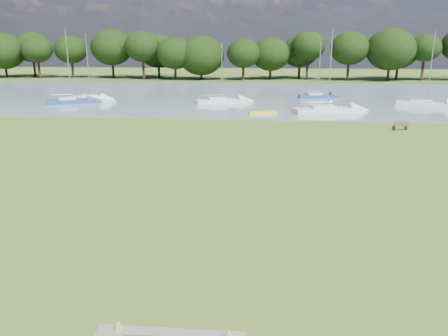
# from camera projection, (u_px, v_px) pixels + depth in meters

# --- Properties ---
(ground) EXTENTS (220.00, 220.00, 0.00)m
(ground) POSITION_uv_depth(u_px,v_px,m) (217.00, 189.00, 24.20)
(ground) COLOR olive
(river) EXTENTS (220.00, 40.00, 0.10)m
(river) POSITION_uv_depth(u_px,v_px,m) (246.00, 96.00, 64.36)
(river) COLOR gray
(river) RESTS_ON ground
(far_bank) EXTENTS (220.00, 20.00, 0.40)m
(far_bank) POSITION_uv_depth(u_px,v_px,m) (251.00, 79.00, 93.05)
(far_bank) COLOR #4C6626
(far_bank) RESTS_ON ground
(riverbank_bench) EXTENTS (1.47, 0.79, 0.87)m
(riverbank_bench) POSITION_uv_depth(u_px,v_px,m) (401.00, 126.00, 39.77)
(riverbank_bench) COLOR brown
(riverbank_bench) RESTS_ON ground
(kayak) EXTENTS (3.15, 1.40, 0.31)m
(kayak) POSITION_uv_depth(u_px,v_px,m) (263.00, 113.00, 48.53)
(kayak) COLOR yellow
(kayak) RESTS_ON river
(tree_line) EXTENTS (152.57, 8.51, 10.30)m
(tree_line) POSITION_uv_depth(u_px,v_px,m) (282.00, 50.00, 87.00)
(tree_line) COLOR black
(tree_line) RESTS_ON far_bank
(sailboat_0) EXTENTS (6.82, 4.25, 8.73)m
(sailboat_0) POSITION_uv_depth(u_px,v_px,m) (90.00, 97.00, 59.46)
(sailboat_0) COLOR silver
(sailboat_0) RESTS_ON river
(sailboat_2) EXTENTS (7.95, 4.03, 9.24)m
(sailboat_2) POSITION_uv_depth(u_px,v_px,m) (327.00, 108.00, 49.18)
(sailboat_2) COLOR silver
(sailboat_2) RESTS_ON river
(sailboat_3) EXTENTS (7.22, 4.28, 9.03)m
(sailboat_3) POSITION_uv_depth(u_px,v_px,m) (426.00, 103.00, 53.91)
(sailboat_3) COLOR silver
(sailboat_3) RESTS_ON river
(sailboat_4) EXTENTS (6.13, 3.78, 9.32)m
(sailboat_4) POSITION_uv_depth(u_px,v_px,m) (71.00, 100.00, 56.37)
(sailboat_4) COLOR navy
(sailboat_4) RESTS_ON river
(sailboat_5) EXTENTS (5.64, 2.40, 7.68)m
(sailboat_5) POSITION_uv_depth(u_px,v_px,m) (317.00, 95.00, 61.88)
(sailboat_5) COLOR navy
(sailboat_5) RESTS_ON river
(sailboat_6) EXTENTS (6.92, 3.85, 7.60)m
(sailboat_6) POSITION_uv_depth(u_px,v_px,m) (221.00, 100.00, 56.82)
(sailboat_6) COLOR silver
(sailboat_6) RESTS_ON river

